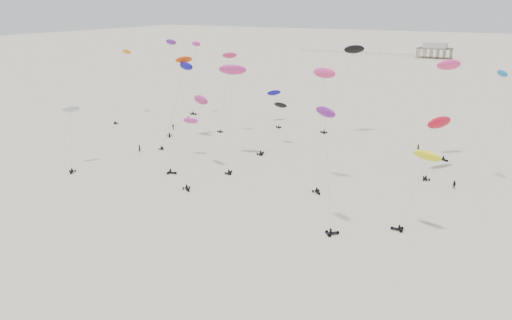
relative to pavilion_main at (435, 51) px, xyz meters
The scene contains 26 objects.
ground_plane 150.39m from the pavilion_main, 86.19° to the right, with size 900.00×900.00×0.00m, color beige.
pavilion_main is the anchor object (origin of this frame).
pier_fence 52.11m from the pavilion_main, behind, with size 80.20×0.20×1.50m.
rig_0 267.41m from the pavilion_main, 97.20° to the right, with size 7.02×8.44×13.58m.
rig_1 231.78m from the pavilion_main, 90.31° to the right, with size 4.02×13.31×13.97m.
rig_2 228.49m from the pavilion_main, 104.76° to the right, with size 9.18×16.03×23.76m.
rig_3 240.09m from the pavilion_main, 78.01° to the right, with size 9.15×5.10×22.66m.
rig_4 235.39m from the pavilion_main, 96.68° to the right, with size 7.45×6.28×21.60m.
rig_6 255.48m from the pavilion_main, 91.62° to the right, with size 9.20×16.53×19.73m.
rig_7 212.61m from the pavilion_main, 100.84° to the right, with size 3.83×3.78×23.05m.
rig_8 237.24m from the pavilion_main, 96.07° to the right, with size 5.15×14.55×21.39m.
rig_9 224.86m from the pavilion_main, 94.85° to the right, with size 5.45×3.88×22.02m.
rig_10 266.45m from the pavilion_main, 81.52° to the right, with size 6.63×4.17×13.64m.
rig_11 251.87m from the pavilion_main, 93.18° to the right, with size 7.18×15.33×15.49m.
rig_13 210.46m from the pavilion_main, 87.18° to the right, with size 10.47×7.07×24.18m.
rig_14 223.93m from the pavilion_main, 80.60° to the right, with size 6.07×6.89×22.79m.
rig_15 243.83m from the pavilion_main, 91.38° to the right, with size 9.88×14.91×23.09m.
rig_16 270.85m from the pavilion_main, 84.43° to the right, with size 6.37×5.47×19.88m.
rig_17 219.02m from the pavilion_main, 101.39° to the right, with size 10.39×4.45×24.04m.
rig_18 206.95m from the pavilion_main, 93.64° to the right, with size 8.38×10.74×11.57m.
rig_19 251.51m from the pavilion_main, 85.84° to the right, with size 5.55×8.71×22.93m.
rig_21 233.99m from the pavilion_main, 80.92° to the right, with size 5.94×12.79×12.94m.
spectator_0 251.83m from the pavilion_main, 96.39° to the right, with size 0.79×0.55×2.18m, color black.
spectator_1 244.55m from the pavilion_main, 80.03° to the right, with size 0.93×0.54×1.90m, color black.
spectator_2 231.17m from the pavilion_main, 98.54° to the right, with size 1.14×0.62×1.93m, color black.
spectator_3 219.59m from the pavilion_main, 81.85° to the right, with size 0.70×0.48×1.92m, color black.
Camera 1 is at (40.74, 11.09, 34.80)m, focal length 35.00 mm.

